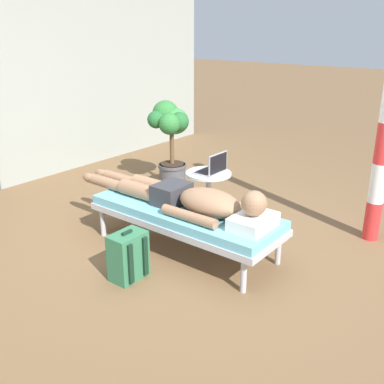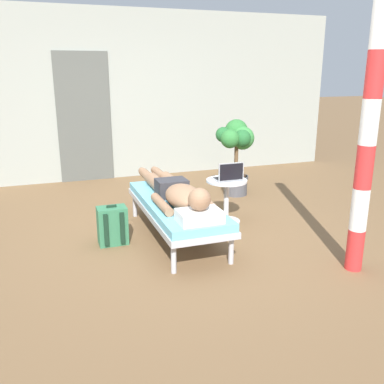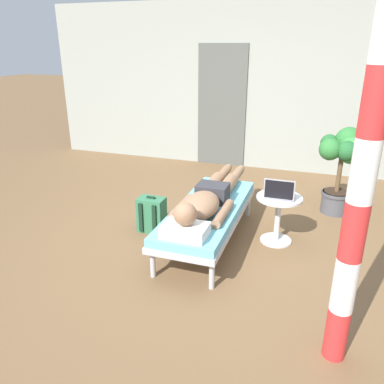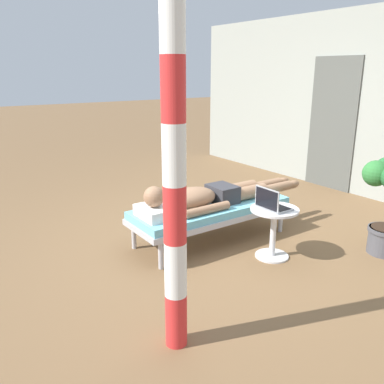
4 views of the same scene
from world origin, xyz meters
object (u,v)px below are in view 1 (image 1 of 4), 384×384
(side_table, at_px, (208,187))
(potted_plant, at_px, (171,133))
(backpack, at_px, (128,256))
(lounge_chair, at_px, (185,215))
(laptop, at_px, (213,168))
(person_reclining, at_px, (188,198))

(side_table, bearing_deg, potted_plant, 59.54)
(side_table, distance_m, backpack, 1.41)
(lounge_chair, height_order, laptop, laptop)
(person_reclining, relative_size, side_table, 4.15)
(side_table, height_order, backpack, side_table)
(lounge_chair, relative_size, backpack, 4.32)
(side_table, xyz_separation_m, backpack, (-1.39, -0.21, -0.16))
(laptop, bearing_deg, side_table, 90.00)
(person_reclining, xyz_separation_m, side_table, (0.70, 0.29, -0.16))
(lounge_chair, xyz_separation_m, backpack, (-0.68, 0.05, -0.15))
(lounge_chair, relative_size, potted_plant, 1.70)
(potted_plant, bearing_deg, laptop, -119.29)
(person_reclining, height_order, laptop, laptop)
(lounge_chair, height_order, side_table, side_table)
(laptop, height_order, potted_plant, potted_plant)
(lounge_chair, height_order, backpack, backpack)
(person_reclining, bearing_deg, potted_plant, 45.36)
(laptop, height_order, backpack, laptop)
(lounge_chair, xyz_separation_m, laptop, (0.70, 0.20, 0.24))
(lounge_chair, distance_m, backpack, 0.70)
(backpack, distance_m, potted_plant, 2.42)
(person_reclining, relative_size, potted_plant, 2.02)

